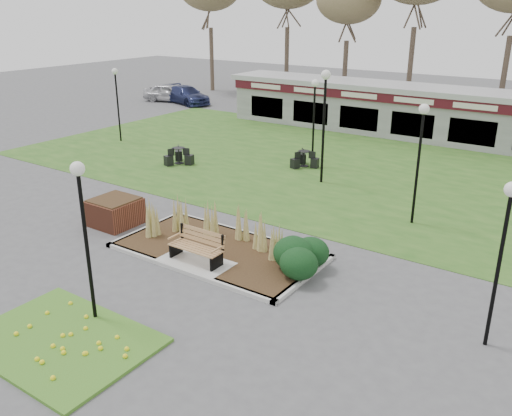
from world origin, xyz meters
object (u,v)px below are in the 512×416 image
Objects in this scene: bistro_set_c at (304,161)px; car_blue at (186,95)px; food_pavilion at (422,112)px; brick_planter at (115,211)px; lamp_post_far_right at (421,138)px; lamp_post_mid_left at (314,104)px; bistro_set_b at (179,158)px; lamp_post_near_right at (505,230)px; lamp_post_mid_right at (325,102)px; car_black at (274,90)px; park_bench at (198,246)px; lamp_post_near_left at (82,208)px; lamp_post_far_left at (116,89)px; car_silver at (169,93)px.

bistro_set_c is 0.30× the size of car_blue.
food_pavilion is at bearing -77.43° from car_blue.
lamp_post_far_right is (8.54, 5.98, 2.59)m from brick_planter.
lamp_post_mid_left is at bearing -104.85° from car_blue.
lamp_post_mid_left is at bearing 146.04° from lamp_post_far_right.
bistro_set_b is 1.03× the size of bistro_set_c.
lamp_post_near_right reaches higher than food_pavilion.
lamp_post_mid_right is 22.63m from car_black.
lamp_post_mid_right is 3.35× the size of bistro_set_b.
food_pavilion is (4.40, 18.96, 1.00)m from brick_planter.
park_bench is at bearing -90.00° from food_pavilion.
brick_planter is 6.67m from lamp_post_near_left.
car_black is (-12.00, 16.01, 0.35)m from bistro_set_c.
food_pavilion is 23.51m from lamp_post_near_left.
lamp_post_mid_left is at bearing 98.16° from lamp_post_near_left.
food_pavilion is at bearing 57.02° from bistro_set_b.
lamp_post_near_left is (4.27, -4.50, 2.45)m from brick_planter.
car_black is at bearing -18.95° from car_blue.
brick_planter is at bearing -113.96° from lamp_post_mid_right.
lamp_post_near_left is 2.90× the size of bistro_set_c.
park_bench is at bearing -34.56° from lamp_post_far_left.
park_bench is 1.13× the size of brick_planter.
lamp_post_far_right reaches higher than car_silver.
lamp_post_near_right is at bearing -43.96° from bistro_set_c.
lamp_post_far_left is (-12.88, 0.29, -0.55)m from lamp_post_mid_right.
lamp_post_mid_left reaches higher than lamp_post_near_left.
car_blue is (-26.70, 20.18, -2.17)m from lamp_post_near_right.
lamp_post_mid_right reaches higher than lamp_post_far_right.
lamp_post_mid_left is 1.01× the size of lamp_post_far_left.
bistro_set_c is at bearing 137.45° from lamp_post_mid_right.
car_silver reaches higher than bistro_set_b.
bistro_set_b is at bearing -122.98° from food_pavilion.
car_blue is (-16.15, 10.01, 0.40)m from bistro_set_c.
bistro_set_b is 6.02m from bistro_set_c.
lamp_post_near_right is 23.32m from lamp_post_far_left.
lamp_post_near_right is at bearing -116.95° from car_black.
car_black reaches higher than brick_planter.
park_bench is 10.98m from bistro_set_b.
lamp_post_mid_left is 2.86× the size of bistro_set_b.
lamp_post_far_right reaches higher than bistro_set_b.
lamp_post_mid_left is at bearing 101.51° from park_bench.
lamp_post_mid_right reaches higher than lamp_post_far_left.
lamp_post_near_right is 17.52m from bistro_set_b.
food_pavilion is 9.40m from bistro_set_c.
lamp_post_far_right is 1.05× the size of lamp_post_far_left.
lamp_post_near_right is 33.54m from car_blue.
car_silver is (-18.25, 9.72, -2.28)m from lamp_post_mid_left.
park_bench is at bearing -121.58° from lamp_post_far_right.
food_pavilion is at bearing 107.69° from lamp_post_far_right.
lamp_post_mid_left is 2.94× the size of bistro_set_c.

